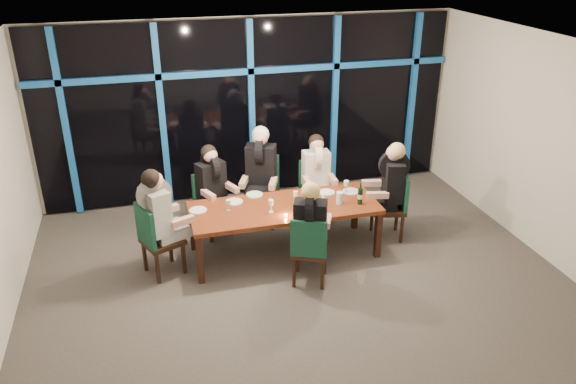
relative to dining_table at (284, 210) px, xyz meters
name	(u,v)px	position (x,y,z in m)	size (l,w,h in m)	color
room	(302,137)	(0.00, -0.80, 1.34)	(7.04, 7.00, 3.02)	#544E4A
window_wall	(252,107)	(0.01, 2.13, 0.87)	(6.86, 0.43, 2.94)	black
dining_table	(284,210)	(0.00, 0.00, 0.00)	(2.60, 1.00, 0.75)	brown
chair_far_left	(211,200)	(-0.90, 0.89, -0.14)	(0.59, 0.59, 0.97)	black
chair_far_mid	(262,186)	(-0.08, 1.05, -0.08)	(0.65, 0.65, 1.08)	black
chair_far_right	(315,188)	(0.73, 0.89, -0.14)	(0.47, 0.47, 0.97)	black
chair_end_left	(155,237)	(-1.77, -0.09, -0.11)	(0.63, 0.63, 1.03)	black
chair_end_right	(394,202)	(1.69, 0.03, -0.11)	(0.57, 0.57, 1.02)	black
chair_near_mid	(309,247)	(0.11, -0.84, -0.13)	(0.60, 0.60, 0.98)	black
diner_far_left	(212,178)	(-0.87, 0.81, 0.24)	(0.61, 0.66, 0.94)	black
diner_far_mid	(261,163)	(-0.11, 0.97, 0.34)	(0.67, 0.74, 1.05)	black
diner_far_right	(317,167)	(0.73, 0.81, 0.25)	(0.50, 0.62, 0.95)	silver
diner_end_left	(158,207)	(-1.69, -0.06, 0.30)	(0.71, 0.64, 1.01)	black
diner_end_right	(391,177)	(1.60, 0.05, 0.29)	(0.69, 0.58, 1.00)	black
diner_near_mid	(311,217)	(0.14, -0.76, 0.25)	(0.61, 0.67, 0.96)	black
plate_far_left	(234,202)	(-0.65, 0.29, 0.08)	(0.24, 0.24, 0.01)	white
plate_far_mid	(254,195)	(-0.32, 0.45, 0.08)	(0.24, 0.24, 0.01)	white
plate_far_right	(326,192)	(0.70, 0.25, 0.08)	(0.24, 0.24, 0.01)	white
plate_end_left	(198,210)	(-1.17, 0.16, 0.08)	(0.24, 0.24, 0.01)	white
plate_end_right	(351,191)	(1.05, 0.19, 0.08)	(0.24, 0.24, 0.01)	white
plate_near_mid	(315,210)	(0.36, -0.25, 0.08)	(0.24, 0.24, 0.01)	white
wine_bottle	(360,196)	(1.03, -0.22, 0.19)	(0.07, 0.07, 0.31)	black
water_pitcher	(340,198)	(0.76, -0.14, 0.16)	(0.11, 0.10, 0.18)	silver
tea_light	(286,215)	(-0.06, -0.31, 0.08)	(0.05, 0.05, 0.03)	#F6994A
wine_glass_a	(271,203)	(-0.22, -0.13, 0.20)	(0.07, 0.07, 0.18)	silver
wine_glass_b	(296,194)	(0.18, 0.06, 0.19)	(0.07, 0.07, 0.17)	silver
wine_glass_c	(324,197)	(0.53, -0.14, 0.20)	(0.07, 0.07, 0.18)	silver
wine_glass_d	(228,203)	(-0.76, 0.06, 0.18)	(0.06, 0.06, 0.16)	silver
wine_glass_e	(346,184)	(0.97, 0.17, 0.21)	(0.07, 0.07, 0.19)	silver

